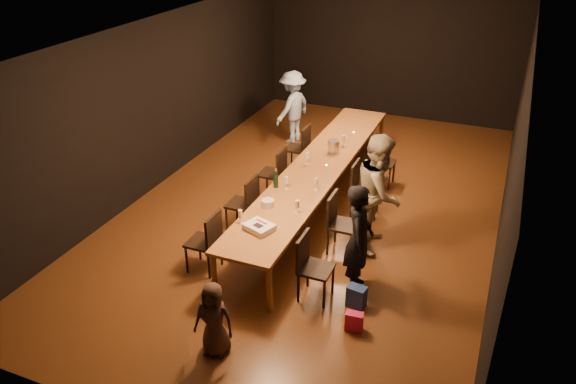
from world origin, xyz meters
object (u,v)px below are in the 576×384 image
at_px(chair_right_2, 365,190).
at_px(child, 214,319).
at_px(chair_right_0, 316,268).
at_px(ice_bucket, 333,146).
at_px(man_blue, 292,107).
at_px(woman_birthday, 359,239).
at_px(plate_stack, 268,203).
at_px(chair_left_3, 297,148).
at_px(champagne_bottle, 276,178).
at_px(chair_right_3, 383,162).
at_px(chair_left_1, 241,203).
at_px(chair_right_1, 344,224).
at_px(chair_left_2, 272,173).
at_px(chair_left_0, 203,241).
at_px(birthday_cake, 259,227).
at_px(table, 318,168).
at_px(woman_tan, 379,192).

relative_size(chair_right_2, child, 0.97).
bearing_deg(chair_right_0, ice_bucket, -165.52).
bearing_deg(man_blue, woman_birthday, 46.44).
bearing_deg(chair_right_2, man_blue, -137.33).
distance_m(chair_right_2, plate_stack, 1.94).
height_order(chair_left_3, man_blue, man_blue).
bearing_deg(champagne_bottle, chair_right_3, 61.37).
bearing_deg(chair_right_2, chair_left_1, -54.78).
bearing_deg(chair_right_2, chair_right_3, 180.00).
relative_size(chair_right_1, child, 0.97).
height_order(man_blue, champagne_bottle, man_blue).
xyz_separation_m(chair_right_2, chair_left_1, (-1.70, -1.20, 0.00)).
bearing_deg(chair_right_3, chair_left_3, -90.00).
height_order(chair_right_3, chair_left_2, same).
relative_size(chair_right_1, plate_stack, 4.96).
distance_m(man_blue, ice_bucket, 2.43).
bearing_deg(chair_left_2, chair_left_0, -180.00).
bearing_deg(birthday_cake, woman_birthday, 29.72).
xyz_separation_m(chair_right_3, woman_birthday, (0.44, -3.20, 0.32)).
height_order(table, chair_right_2, chair_right_2).
relative_size(woman_tan, man_blue, 1.16).
bearing_deg(table, chair_right_0, -70.50).
xyz_separation_m(child, birthday_cake, (-0.15, 1.57, 0.31)).
bearing_deg(plate_stack, woman_tan, 27.73).
bearing_deg(ice_bucket, table, -95.57).
height_order(chair_left_3, champagne_bottle, champagne_bottle).
relative_size(chair_right_0, champagne_bottle, 2.89).
bearing_deg(woman_birthday, champagne_bottle, 44.73).
distance_m(chair_right_1, ice_bucket, 2.05).
bearing_deg(champagne_bottle, ice_bucket, 76.06).
xyz_separation_m(chair_right_2, chair_left_3, (-1.70, 1.20, 0.00)).
xyz_separation_m(chair_right_0, ice_bucket, (-0.79, 3.05, 0.40)).
xyz_separation_m(chair_left_0, chair_left_1, (0.00, 1.20, 0.00)).
bearing_deg(table, child, -88.36).
bearing_deg(chair_left_2, chair_right_1, -125.22).
relative_size(chair_right_0, chair_left_1, 1.00).
relative_size(chair_right_3, chair_left_2, 1.00).
distance_m(table, chair_right_2, 0.88).
bearing_deg(chair_left_2, woman_birthday, -133.05).
xyz_separation_m(table, chair_right_1, (0.85, -1.20, -0.24)).
distance_m(woman_birthday, woman_tan, 1.18).
height_order(chair_left_3, child, child).
distance_m(chair_right_2, chair_left_2, 1.70).
bearing_deg(chair_right_1, child, -15.86).
relative_size(table, chair_right_1, 6.45).
relative_size(chair_right_3, ice_bucket, 4.12).
distance_m(champagne_bottle, ice_bucket, 1.68).
bearing_deg(chair_left_1, chair_right_0, -125.22).
xyz_separation_m(chair_right_0, chair_right_2, (0.00, 2.40, 0.00)).
distance_m(woman_tan, plate_stack, 1.65).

